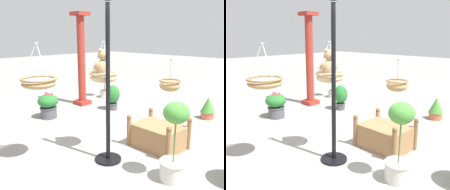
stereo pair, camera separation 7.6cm
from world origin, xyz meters
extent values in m
plane|color=gray|center=(0.00, 0.00, 0.00)|extent=(40.00, 40.00, 0.00)
cylinder|color=black|center=(-0.24, -0.01, 1.26)|extent=(0.07, 0.07, 2.51)
cylinder|color=black|center=(-0.24, -0.01, 0.02)|extent=(0.44, 0.44, 0.04)
ellipsoid|color=tan|center=(-0.09, 0.24, 1.36)|extent=(0.46, 0.46, 0.16)
torus|color=tan|center=(-0.09, 0.24, 1.43)|extent=(0.49, 0.49, 0.04)
ellipsoid|color=silver|center=(-0.09, 0.24, 1.38)|extent=(0.40, 0.40, 0.13)
cylinder|color=#B7B7BC|center=(0.00, 0.29, 1.69)|extent=(0.20, 0.12, 0.52)
cylinder|color=#B7B7BC|center=(-0.18, 0.29, 1.69)|extent=(0.20, 0.12, 0.52)
cylinder|color=#B7B7BC|center=(-0.09, 0.13, 1.69)|extent=(0.01, 0.22, 0.52)
torus|color=#B7B7BC|center=(-0.09, 0.24, 1.94)|extent=(0.06, 0.06, 0.01)
ellipsoid|color=tan|center=(-0.09, 0.25, 1.52)|extent=(0.23, 0.20, 0.28)
sphere|color=tan|center=(-0.09, 0.25, 1.73)|extent=(0.21, 0.21, 0.18)
ellipsoid|color=tan|center=(-0.09, 0.32, 1.72)|extent=(0.09, 0.07, 0.06)
sphere|color=black|center=(-0.09, 0.34, 1.72)|extent=(0.03, 0.03, 0.03)
sphere|color=tan|center=(-0.15, 0.25, 1.81)|extent=(0.07, 0.07, 0.07)
sphere|color=tan|center=(-0.02, 0.25, 1.81)|extent=(0.07, 0.07, 0.07)
ellipsoid|color=tan|center=(-0.21, 0.28, 1.55)|extent=(0.07, 0.13, 0.18)
ellipsoid|color=tan|center=(0.04, 0.28, 1.55)|extent=(0.07, 0.13, 0.18)
ellipsoid|color=tan|center=(-0.15, 0.35, 1.42)|extent=(0.09, 0.16, 0.09)
ellipsoid|color=tan|center=(-0.02, 0.35, 1.42)|extent=(0.09, 0.16, 0.09)
ellipsoid|color=#A37F51|center=(-1.04, 0.66, 1.33)|extent=(0.52, 0.52, 0.16)
torus|color=olive|center=(-1.04, 0.66, 1.40)|extent=(0.55, 0.55, 0.04)
ellipsoid|color=silver|center=(-1.04, 0.66, 1.35)|extent=(0.46, 0.46, 0.13)
cylinder|color=#B7B7BC|center=(-0.94, 0.72, 1.67)|extent=(0.22, 0.14, 0.54)
cylinder|color=#B7B7BC|center=(-1.15, 0.72, 1.67)|extent=(0.22, 0.14, 0.54)
cylinder|color=#B7B7BC|center=(-1.04, 0.54, 1.67)|extent=(0.01, 0.25, 0.54)
torus|color=#B7B7BC|center=(-1.04, 0.66, 1.94)|extent=(0.06, 0.06, 0.01)
ellipsoid|color=#A37F51|center=(1.40, -0.13, 1.06)|extent=(0.41, 0.41, 0.22)
torus|color=olive|center=(1.40, -0.13, 1.16)|extent=(0.44, 0.44, 0.04)
cylinder|color=#B7B7BC|center=(1.48, -0.08, 1.38)|extent=(0.18, 0.11, 0.45)
cylinder|color=#B7B7BC|center=(1.32, -0.08, 1.38)|extent=(0.18, 0.11, 0.45)
cylinder|color=#B7B7BC|center=(1.40, -0.23, 1.38)|extent=(0.01, 0.20, 0.45)
torus|color=#B7B7BC|center=(1.40, -0.13, 1.60)|extent=(0.06, 0.06, 0.01)
cylinder|color=#9E2D23|center=(1.69, 3.02, 1.29)|extent=(0.22, 0.22, 2.58)
cube|color=#9E2D23|center=(1.69, 3.02, 0.06)|extent=(0.40, 0.40, 0.12)
cube|color=#9E2D23|center=(1.69, 3.02, 2.63)|extent=(0.42, 0.42, 0.10)
cube|color=#9E7047|center=(0.77, -0.32, 0.22)|extent=(0.69, 0.89, 0.43)
cube|color=#382819|center=(0.77, -0.32, 0.40)|extent=(0.61, 0.78, 0.06)
cylinder|color=brown|center=(0.45, 0.12, 0.27)|extent=(0.08, 0.08, 0.53)
cylinder|color=brown|center=(1.11, 0.10, 0.27)|extent=(0.08, 0.08, 0.53)
cylinder|color=brown|center=(0.42, -0.75, 0.27)|extent=(0.08, 0.08, 0.53)
cylinder|color=brown|center=(1.09, -0.77, 0.27)|extent=(0.08, 0.08, 0.53)
sphere|color=brown|center=(0.45, 0.12, 0.56)|extent=(0.09, 0.09, 0.09)
sphere|color=brown|center=(1.11, 0.10, 0.56)|extent=(0.09, 0.09, 0.09)
sphere|color=brown|center=(0.42, -0.75, 0.56)|extent=(0.09, 0.09, 0.09)
sphere|color=brown|center=(1.09, -0.77, 0.56)|extent=(0.09, 0.09, 0.09)
cylinder|color=#4C4C51|center=(0.27, 2.63, 0.14)|extent=(0.40, 0.40, 0.28)
torus|color=#444449|center=(0.27, 2.63, 0.27)|extent=(0.43, 0.43, 0.03)
cylinder|color=#382819|center=(0.27, 2.63, 0.26)|extent=(0.35, 0.35, 0.03)
ellipsoid|color=#28702D|center=(0.27, 2.63, 0.44)|extent=(0.51, 0.51, 0.33)
sphere|color=#E0384C|center=(0.37, 2.60, 0.61)|extent=(0.05, 0.05, 0.05)
sphere|color=#E0384C|center=(0.29, 2.72, 0.61)|extent=(0.09, 0.09, 0.09)
sphere|color=#E0384C|center=(0.22, 2.63, 0.61)|extent=(0.05, 0.05, 0.05)
sphere|color=#E0384C|center=(0.29, 2.57, 0.60)|extent=(0.08, 0.08, 0.08)
cylinder|color=beige|center=(0.00, -1.09, 0.14)|extent=(0.38, 0.38, 0.29)
torus|color=#BCB7AE|center=(0.00, -1.09, 0.28)|extent=(0.41, 0.41, 0.03)
cylinder|color=#382819|center=(0.00, -1.09, 0.27)|extent=(0.33, 0.33, 0.03)
cylinder|color=#4C6B38|center=(0.00, -1.09, 0.58)|extent=(0.02, 0.02, 0.58)
ellipsoid|color=#478E38|center=(0.00, -1.09, 1.02)|extent=(0.36, 0.36, 0.31)
cylinder|color=#BC6042|center=(3.01, -0.28, 0.09)|extent=(0.31, 0.31, 0.18)
torus|color=#A9573B|center=(3.01, -0.28, 0.17)|extent=(0.34, 0.34, 0.03)
cylinder|color=#382819|center=(3.01, -0.28, 0.16)|extent=(0.27, 0.27, 0.03)
cone|color=#478E38|center=(3.01, -0.28, 0.36)|extent=(0.34, 0.34, 0.37)
cylinder|color=#4C4C51|center=(1.92, 1.97, 0.09)|extent=(0.24, 0.24, 0.19)
torus|color=#444449|center=(1.92, 1.97, 0.18)|extent=(0.27, 0.27, 0.03)
cylinder|color=#382819|center=(1.92, 1.97, 0.17)|extent=(0.21, 0.21, 0.03)
ellipsoid|color=#28702D|center=(1.92, 1.97, 0.44)|extent=(0.38, 0.38, 0.50)
cylinder|color=beige|center=(2.77, 3.18, 0.12)|extent=(0.31, 0.31, 0.24)
torus|color=#BCB7AE|center=(2.77, 3.18, 0.23)|extent=(0.34, 0.34, 0.03)
cylinder|color=#382819|center=(2.77, 3.18, 0.23)|extent=(0.27, 0.27, 0.03)
cylinder|color=#4C6B38|center=(2.77, 3.18, 0.58)|extent=(0.02, 0.02, 0.67)
ellipsoid|color=#478E38|center=(2.77, 3.18, 1.05)|extent=(0.34, 0.34, 0.28)
camera|label=1|loc=(-2.94, -2.73, 2.05)|focal=40.10mm
camera|label=2|loc=(-2.89, -2.79, 2.05)|focal=40.10mm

